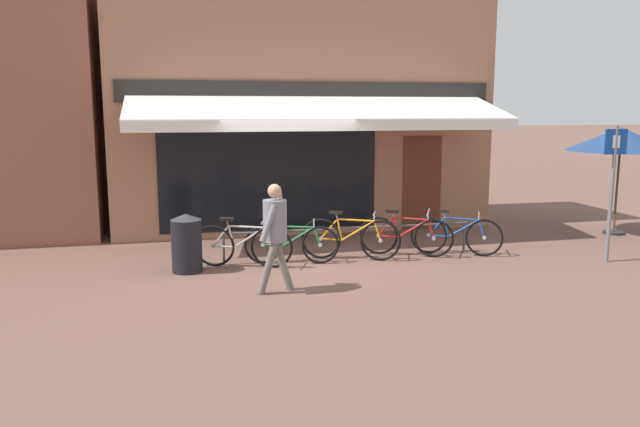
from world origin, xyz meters
TOP-DOWN VIEW (x-y plane):
  - ground_plane at (0.00, 0.00)m, footprint 160.00×160.00m
  - shop_front at (0.83, 4.10)m, footprint 8.41×4.80m
  - bike_rack_rail at (1.00, 0.34)m, footprint 4.68×0.04m
  - bicycle_silver at (-0.99, 0.09)m, footprint 1.69×0.78m
  - bicycle_green at (-0.11, 0.21)m, footprint 1.66×0.57m
  - bicycle_orange at (0.98, 0.22)m, footprint 1.71×0.77m
  - bicycle_red at (2.05, 0.23)m, footprint 1.60×0.91m
  - bicycle_blue at (3.02, 0.14)m, footprint 1.58×0.92m
  - pedestrian_adult at (-0.68, -1.48)m, footprint 0.60×0.53m
  - litter_bin at (-1.92, 0.03)m, footprint 0.52×0.52m
  - parking_sign at (5.40, -1.03)m, footprint 0.44×0.07m
  - cafe_parasol at (7.24, 1.09)m, footprint 2.23×2.23m

SIDE VIEW (x-z plane):
  - ground_plane at x=0.00m, z-range 0.00..0.00m
  - bicycle_green at x=-0.11m, z-range -0.06..0.77m
  - bicycle_blue at x=3.02m, z-range -0.06..0.80m
  - bicycle_red at x=2.05m, z-range -0.05..0.83m
  - bicycle_silver at x=-0.99m, z-range -0.05..0.84m
  - bicycle_orange at x=0.98m, z-range -0.05..0.84m
  - bike_rack_rail at x=1.00m, z-range 0.20..0.77m
  - litter_bin at x=-1.92m, z-range 0.00..0.99m
  - pedestrian_adult at x=-0.68m, z-range 0.18..1.82m
  - parking_sign at x=5.40m, z-range 0.27..2.69m
  - cafe_parasol at x=7.24m, z-range 0.89..3.21m
  - shop_front at x=0.83m, z-range 0.00..5.40m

